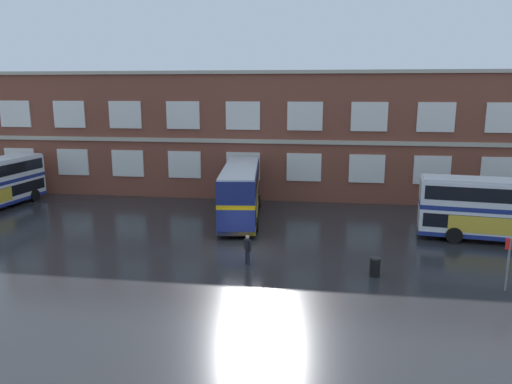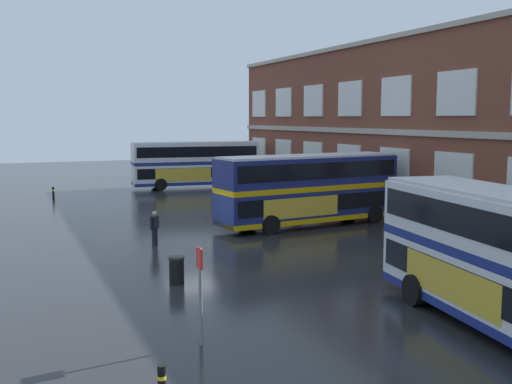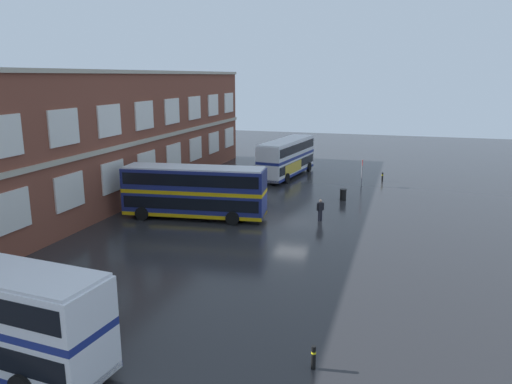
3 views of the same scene
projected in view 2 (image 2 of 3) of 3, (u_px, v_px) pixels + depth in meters
The scene contains 8 objects.
ground_plane at pixel (228, 236), 31.63m from camera, with size 120.00×120.00×0.00m, color #232326.
brick_terminal_building at pixel (477, 129), 36.70m from camera, with size 53.63×8.19×11.32m.
double_decker_near at pixel (195, 164), 53.50m from camera, with size 3.59×11.19×4.07m.
double_decker_middle at pixel (309, 188), 34.63m from camera, with size 3.84×11.22×4.07m.
waiting_passenger at pixel (155, 227), 29.21m from camera, with size 0.49×0.56×1.70m.
bus_stand_flag at pixel (200, 287), 16.30m from camera, with size 0.44×0.10×2.70m.
station_litter_bin at pixel (177, 270), 22.52m from camera, with size 0.60×0.60×1.03m.
safety_bollard_west at pixel (53, 193), 45.98m from camera, with size 0.19×0.19×0.95m.
Camera 2 is at (29.21, -8.81, 6.16)m, focal length 42.41 mm.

